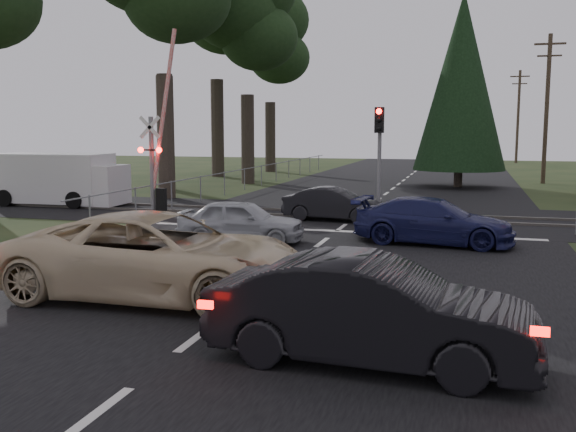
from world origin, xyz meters
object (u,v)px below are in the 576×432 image
(dark_hatchback, at_px, (371,312))
(white_van, at_px, (62,179))
(utility_pole_mid, at_px, (547,106))
(blue_sedan, at_px, (434,221))
(utility_pole_far, at_px, (518,115))
(dark_car_far, at_px, (334,204))
(traffic_signal_center, at_px, (379,144))
(silver_car, at_px, (241,221))
(cream_coupe, at_px, (160,256))
(crossing_signal, at_px, (157,163))

(dark_hatchback, bearing_deg, white_van, 49.57)
(utility_pole_mid, relative_size, blue_sedan, 1.95)
(utility_pole_far, height_order, dark_car_far, utility_pole_far)
(blue_sedan, bearing_deg, traffic_signal_center, 34.43)
(utility_pole_far, distance_m, dark_hatchback, 58.85)
(blue_sedan, bearing_deg, silver_car, 109.26)
(dark_hatchback, relative_size, dark_car_far, 1.26)
(cream_coupe, height_order, silver_car, cream_coupe)
(utility_pole_mid, bearing_deg, utility_pole_far, 90.00)
(silver_car, bearing_deg, utility_pole_far, -16.84)
(traffic_signal_center, xyz_separation_m, blue_sedan, (2.17, -3.98, -2.14))
(blue_sedan, bearing_deg, utility_pole_far, -0.49)
(utility_pole_mid, relative_size, dark_hatchback, 1.94)
(blue_sedan, distance_m, white_van, 17.07)
(utility_pole_far, bearing_deg, silver_car, -102.28)
(silver_car, xyz_separation_m, dark_car_far, (1.71, 5.21, -0.03))
(cream_coupe, height_order, white_van, white_van)
(traffic_signal_center, distance_m, dark_car_far, 2.72)
(traffic_signal_center, height_order, cream_coupe, traffic_signal_center)
(dark_hatchback, height_order, dark_car_far, dark_hatchback)
(utility_pole_far, xyz_separation_m, white_van, (-21.55, -43.03, -3.57))
(dark_car_far, bearing_deg, utility_pole_far, -7.51)
(crossing_signal, distance_m, cream_coupe, 12.20)
(utility_pole_far, bearing_deg, cream_coupe, -100.32)
(dark_hatchback, bearing_deg, cream_coupe, 65.49)
(silver_car, bearing_deg, blue_sedan, -81.09)
(traffic_signal_center, distance_m, dark_hatchback, 14.39)
(silver_car, relative_size, dark_car_far, 1.02)
(cream_coupe, height_order, dark_car_far, cream_coupe)
(utility_pole_far, distance_m, silver_car, 50.94)
(dark_hatchback, bearing_deg, utility_pole_far, -1.86)
(silver_car, height_order, dark_car_far, silver_car)
(utility_pole_far, xyz_separation_m, blue_sedan, (-5.33, -48.31, -4.06))
(dark_hatchback, relative_size, white_van, 0.79)
(silver_car, height_order, blue_sedan, blue_sedan)
(silver_car, height_order, white_van, white_van)
(blue_sedan, distance_m, dark_car_far, 5.42)
(cream_coupe, bearing_deg, white_van, 40.84)
(dark_hatchback, distance_m, silver_car, 10.23)
(utility_pole_mid, bearing_deg, traffic_signal_center, -111.21)
(dark_car_far, bearing_deg, crossing_signal, 100.91)
(traffic_signal_center, bearing_deg, blue_sedan, -61.36)
(silver_car, bearing_deg, white_van, 53.94)
(utility_pole_mid, bearing_deg, white_van, -140.08)
(crossing_signal, xyz_separation_m, blue_sedan, (10.45, -3.09, -1.39))
(utility_pole_far, xyz_separation_m, cream_coupe, (-10.19, -56.00, -3.88))
(traffic_signal_center, bearing_deg, dark_car_far, -176.80)
(cream_coupe, distance_m, blue_sedan, 9.11)
(utility_pole_mid, height_order, silver_car, utility_pole_mid)
(utility_pole_mid, distance_m, dark_hatchback, 34.14)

